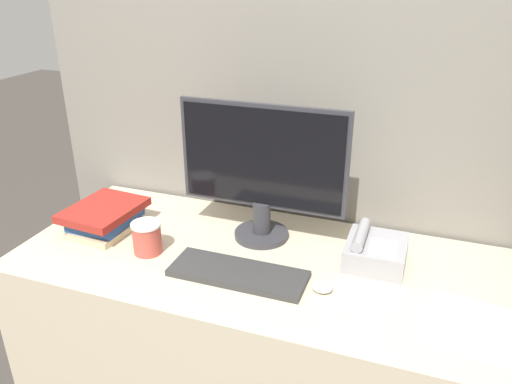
% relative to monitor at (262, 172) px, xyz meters
% --- Properties ---
extents(cubicle_panel_rear, '(2.00, 0.04, 1.60)m').
position_rel_monitor_xyz_m(cubicle_panel_rear, '(0.04, 0.24, -0.19)').
color(cubicle_panel_rear, gray).
rests_on(cubicle_panel_rear, ground_plane).
extents(desk, '(1.60, 0.70, 0.74)m').
position_rel_monitor_xyz_m(desk, '(0.04, -0.14, -0.62)').
color(desk, beige).
rests_on(desk, ground_plane).
extents(monitor, '(0.58, 0.19, 0.48)m').
position_rel_monitor_xyz_m(monitor, '(0.00, 0.00, 0.00)').
color(monitor, '#333338').
rests_on(monitor, desk).
extents(keyboard, '(0.43, 0.15, 0.02)m').
position_rel_monitor_xyz_m(keyboard, '(0.01, -0.26, -0.24)').
color(keyboard, '#333333').
rests_on(keyboard, desk).
extents(mouse, '(0.06, 0.05, 0.03)m').
position_rel_monitor_xyz_m(mouse, '(0.28, -0.25, -0.23)').
color(mouse, silver).
rests_on(mouse, desk).
extents(coffee_cup, '(0.10, 0.10, 0.11)m').
position_rel_monitor_xyz_m(coffee_cup, '(-0.32, -0.23, -0.19)').
color(coffee_cup, '#BF4C3F').
rests_on(coffee_cup, desk).
extents(book_stack, '(0.24, 0.29, 0.09)m').
position_rel_monitor_xyz_m(book_stack, '(-0.55, -0.14, -0.20)').
color(book_stack, '#C6B78C').
rests_on(book_stack, desk).
extents(desk_telephone, '(0.19, 0.21, 0.11)m').
position_rel_monitor_xyz_m(desk_telephone, '(0.40, -0.04, -0.21)').
color(desk_telephone, '#99999E').
rests_on(desk_telephone, desk).
extents(paper_pile, '(0.26, 0.25, 0.01)m').
position_rel_monitor_xyz_m(paper_pile, '(0.69, -0.27, -0.24)').
color(paper_pile, white).
rests_on(paper_pile, desk).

